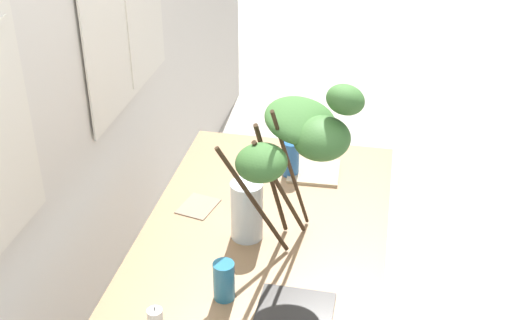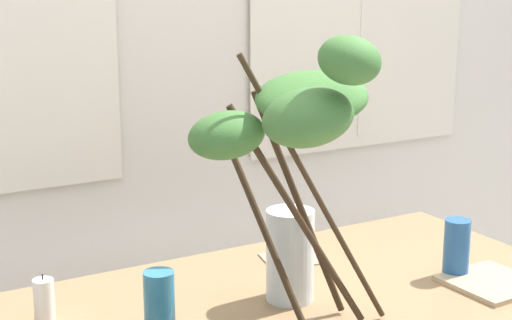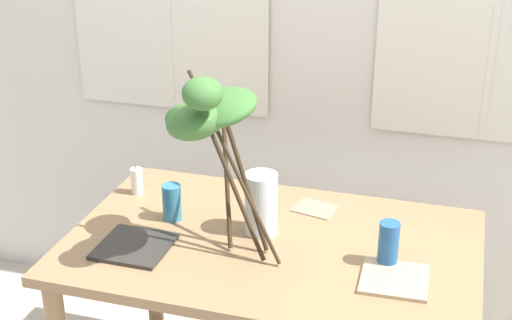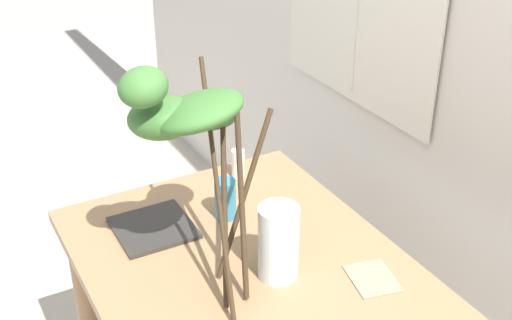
# 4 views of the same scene
# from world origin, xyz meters

# --- Properties ---
(dining_table) EXTENTS (1.35, 0.85, 0.78)m
(dining_table) POSITION_xyz_m (0.00, 0.00, 0.67)
(dining_table) COLOR #93704C
(dining_table) RESTS_ON ground
(vase_with_branches) EXTENTS (0.44, 0.45, 0.65)m
(vase_with_branches) POSITION_xyz_m (-0.14, -0.09, 1.16)
(vase_with_branches) COLOR silver
(vase_with_branches) RESTS_ON dining_table
(drinking_glass_blue_left) EXTENTS (0.07, 0.07, 0.13)m
(drinking_glass_blue_left) POSITION_xyz_m (-0.38, 0.05, 0.84)
(drinking_glass_blue_left) COLOR teal
(drinking_glass_blue_left) RESTS_ON dining_table
(drinking_glass_blue_right) EXTENTS (0.06, 0.06, 0.15)m
(drinking_glass_blue_right) POSITION_xyz_m (0.38, -0.03, 0.85)
(drinking_glass_blue_right) COLOR #235693
(drinking_glass_blue_right) RESTS_ON dining_table
(plate_square_left) EXTENTS (0.23, 0.23, 0.01)m
(plate_square_left) POSITION_xyz_m (-0.42, -0.17, 0.78)
(plate_square_left) COLOR #2D2B28
(plate_square_left) RESTS_ON dining_table
(plate_square_right) EXTENTS (0.21, 0.21, 0.01)m
(plate_square_right) POSITION_xyz_m (0.42, -0.12, 0.78)
(plate_square_right) COLOR tan
(plate_square_right) RESTS_ON dining_table
(napkin_folded) EXTENTS (0.17, 0.15, 0.00)m
(napkin_folded) POSITION_xyz_m (0.09, 0.27, 0.78)
(napkin_folded) COLOR gray
(napkin_folded) RESTS_ON dining_table
(pillar_candle) EXTENTS (0.04, 0.04, 0.11)m
(pillar_candle) POSITION_xyz_m (-0.58, 0.20, 0.83)
(pillar_candle) COLOR silver
(pillar_candle) RESTS_ON dining_table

